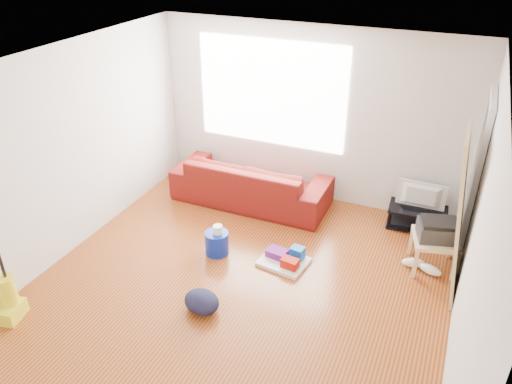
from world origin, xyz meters
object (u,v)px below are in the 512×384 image
at_px(sofa, 251,201).
at_px(side_table, 436,243).
at_px(tv_stand, 417,217).
at_px(cleaning_tray, 285,259).
at_px(backpack, 202,310).
at_px(vacuum, 7,299).
at_px(bucket, 217,252).

relative_size(sofa, side_table, 3.61).
bearing_deg(tv_stand, cleaning_tray, -135.79).
distance_m(cleaning_tray, backpack, 1.25).
distance_m(side_table, vacuum, 4.75).
height_order(cleaning_tray, vacuum, vacuum).
xyz_separation_m(cleaning_tray, vacuum, (-2.32, -2.01, 0.17)).
xyz_separation_m(side_table, backpack, (-2.16, -1.76, -0.35)).
xyz_separation_m(bucket, cleaning_tray, (0.86, 0.14, 0.06)).
bearing_deg(backpack, sofa, 117.38).
height_order(tv_stand, vacuum, vacuum).
xyz_separation_m(backpack, vacuum, (-1.79, -0.88, 0.23)).
bearing_deg(cleaning_tray, backpack, -115.05).
relative_size(backpack, vacuum, 0.33).
height_order(side_table, bucket, side_table).
relative_size(bucket, vacuum, 0.24).
height_order(cleaning_tray, backpack, cleaning_tray).
distance_m(cleaning_tray, vacuum, 3.07).
height_order(sofa, tv_stand, sofa).
distance_m(side_table, backpack, 2.81).
bearing_deg(backpack, tv_stand, 70.53).
relative_size(sofa, vacuum, 1.82).
bearing_deg(sofa, vacuum, 67.58).
bearing_deg(tv_stand, vacuum, -140.01).
height_order(side_table, vacuum, vacuum).
distance_m(side_table, bucket, 2.63).
bearing_deg(vacuum, bucket, 38.56).
height_order(sofa, vacuum, vacuum).
bearing_deg(sofa, bucket, 95.59).
xyz_separation_m(side_table, bucket, (-2.49, -0.77, -0.35)).
bearing_deg(side_table, tv_stand, 109.63).
distance_m(sofa, cleaning_tray, 1.56).
distance_m(tv_stand, bucket, 2.72).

